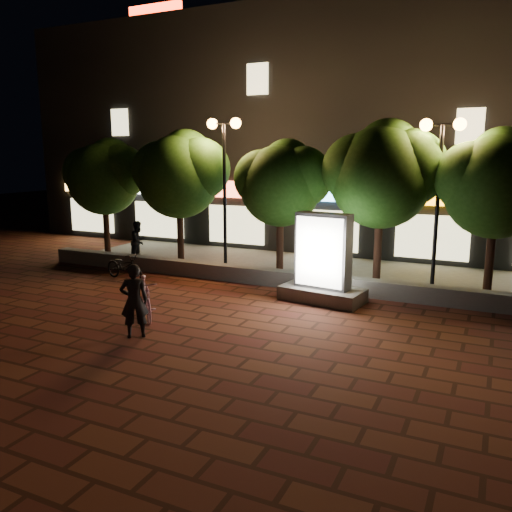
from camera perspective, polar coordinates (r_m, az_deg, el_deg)
The scene contains 16 objects.
ground at distance 13.36m, azimuth -8.43°, elevation -6.68°, with size 80.00×80.00×0.00m, color #5A2C1C.
retaining_wall at distance 16.64m, azimuth -0.82°, elevation -2.09°, with size 16.00×0.45×0.50m, color slate.
sidewalk at distance 18.90m, azimuth 2.51°, elevation -1.13°, with size 16.00×5.00×0.08m, color slate.
building_block at distance 24.61m, azimuth 8.62°, elevation 13.22°, with size 28.00×8.12×11.30m.
tree_far_left at distance 21.32m, azimuth -16.25°, elevation 8.66°, with size 3.36×2.80×4.63m.
tree_left at distance 19.19m, azimuth -8.29°, elevation 9.20°, with size 3.60×3.00×4.89m.
tree_mid at distance 17.32m, azimuth 2.96°, elevation 8.35°, with size 3.24×2.70×4.50m.
tree_right at distance 16.34m, azimuth 13.89°, elevation 9.10°, with size 3.72×3.10×5.07m.
tree_far_right at distance 16.02m, azimuth 25.22°, elevation 7.63°, with size 3.48×2.90×4.76m.
street_lamp_left at distance 17.95m, azimuth -3.53°, elevation 11.03°, with size 1.26×0.36×5.18m.
street_lamp_right at distance 15.83m, azimuth 19.67°, elevation 9.91°, with size 1.26×0.36×4.98m.
ad_kiosk at distance 14.52m, azimuth 7.39°, elevation -1.10°, with size 2.43×1.45×2.49m.
scooter_pink at distance 13.26m, azimuth -12.06°, elevation -4.60°, with size 0.49×1.73×1.04m, color #BF82A0.
rider at distance 11.90m, azimuth -13.29°, elevation -4.82°, with size 0.62×0.41×1.70m, color black.
scooter_parked at distance 17.48m, azimuth -14.31°, elevation -1.11°, with size 0.60×1.72×0.90m, color black.
pedestrian at distance 19.97m, azimuth -12.82°, elevation 1.62°, with size 0.75×0.58×1.53m, color black.
Camera 1 is at (7.12, -10.54, 4.07)m, focal length 36.27 mm.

